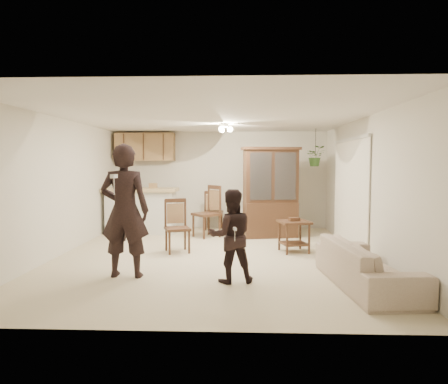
{
  "coord_description": "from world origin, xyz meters",
  "views": [
    {
      "loc": [
        0.51,
        -7.09,
        1.66
      ],
      "look_at": [
        0.22,
        0.4,
        1.14
      ],
      "focal_mm": 32.0,
      "sensor_mm": 36.0,
      "label": 1
    }
  ],
  "objects_px": {
    "sofa": "(366,260)",
    "china_hutch": "(270,193)",
    "chair_hutch_right": "(214,218)",
    "child": "(231,235)",
    "side_table": "(294,236)",
    "chair_hutch_left": "(206,222)",
    "adult": "(125,216)",
    "chair_bar": "(177,237)"
  },
  "relations": [
    {
      "from": "sofa",
      "to": "china_hutch",
      "type": "xyz_separation_m",
      "value": [
        -1.01,
        3.67,
        0.64
      ]
    },
    {
      "from": "chair_hutch_right",
      "to": "child",
      "type": "bearing_deg",
      "value": 100.97
    },
    {
      "from": "sofa",
      "to": "side_table",
      "type": "distance_m",
      "value": 2.22
    },
    {
      "from": "sofa",
      "to": "chair_hutch_right",
      "type": "bearing_deg",
      "value": 21.69
    },
    {
      "from": "child",
      "to": "chair_hutch_right",
      "type": "bearing_deg",
      "value": -94.02
    },
    {
      "from": "chair_hutch_left",
      "to": "child",
      "type": "bearing_deg",
      "value": -29.14
    },
    {
      "from": "child",
      "to": "chair_hutch_left",
      "type": "distance_m",
      "value": 3.55
    },
    {
      "from": "adult",
      "to": "china_hutch",
      "type": "xyz_separation_m",
      "value": [
        2.39,
        3.32,
        0.11
      ]
    },
    {
      "from": "child",
      "to": "side_table",
      "type": "relative_size",
      "value": 2.05
    },
    {
      "from": "sofa",
      "to": "adult",
      "type": "height_order",
      "value": "adult"
    },
    {
      "from": "side_table",
      "to": "adult",
      "type": "bearing_deg",
      "value": -146.97
    },
    {
      "from": "china_hutch",
      "to": "chair_hutch_right",
      "type": "xyz_separation_m",
      "value": [
        -1.36,
        1.0,
        -0.73
      ]
    },
    {
      "from": "adult",
      "to": "china_hutch",
      "type": "height_order",
      "value": "china_hutch"
    },
    {
      "from": "side_table",
      "to": "chair_hutch_left",
      "type": "distance_m",
      "value": 2.33
    },
    {
      "from": "side_table",
      "to": "chair_hutch_right",
      "type": "xyz_separation_m",
      "value": [
        -1.68,
        2.56,
        -0.03
      ]
    },
    {
      "from": "chair_hutch_left",
      "to": "sofa",
      "type": "bearing_deg",
      "value": -5.13
    },
    {
      "from": "chair_hutch_left",
      "to": "chair_hutch_right",
      "type": "bearing_deg",
      "value": 135.0
    },
    {
      "from": "chair_hutch_left",
      "to": "china_hutch",
      "type": "bearing_deg",
      "value": 52.66
    },
    {
      "from": "china_hutch",
      "to": "side_table",
      "type": "height_order",
      "value": "china_hutch"
    },
    {
      "from": "chair_hutch_right",
      "to": "sofa",
      "type": "bearing_deg",
      "value": 121.16
    },
    {
      "from": "sofa",
      "to": "side_table",
      "type": "height_order",
      "value": "sofa"
    },
    {
      "from": "chair_hutch_left",
      "to": "side_table",
      "type": "bearing_deg",
      "value": 10.44
    },
    {
      "from": "china_hutch",
      "to": "chair_hutch_left",
      "type": "bearing_deg",
      "value": 172.7
    },
    {
      "from": "sofa",
      "to": "chair_bar",
      "type": "relative_size",
      "value": 1.87
    },
    {
      "from": "adult",
      "to": "child",
      "type": "distance_m",
      "value": 1.59
    },
    {
      "from": "chair_hutch_right",
      "to": "china_hutch",
      "type": "bearing_deg",
      "value": 147.87
    },
    {
      "from": "sofa",
      "to": "china_hutch",
      "type": "height_order",
      "value": "china_hutch"
    },
    {
      "from": "chair_bar",
      "to": "chair_hutch_right",
      "type": "height_order",
      "value": "chair_bar"
    },
    {
      "from": "child",
      "to": "chair_hutch_left",
      "type": "height_order",
      "value": "child"
    },
    {
      "from": "china_hutch",
      "to": "adult",
      "type": "bearing_deg",
      "value": -135.15
    },
    {
      "from": "child",
      "to": "side_table",
      "type": "xyz_separation_m",
      "value": [
        1.15,
        1.97,
        -0.37
      ]
    },
    {
      "from": "chair_hutch_left",
      "to": "chair_hutch_right",
      "type": "distance_m",
      "value": 1.06
    },
    {
      "from": "side_table",
      "to": "chair_hutch_right",
      "type": "distance_m",
      "value": 3.06
    },
    {
      "from": "china_hutch",
      "to": "child",
      "type": "bearing_deg",
      "value": -112.58
    },
    {
      "from": "china_hutch",
      "to": "side_table",
      "type": "relative_size",
      "value": 3.1
    },
    {
      "from": "sofa",
      "to": "side_table",
      "type": "xyz_separation_m",
      "value": [
        -0.69,
        2.11,
        -0.06
      ]
    },
    {
      "from": "adult",
      "to": "chair_bar",
      "type": "bearing_deg",
      "value": -106.45
    },
    {
      "from": "china_hutch",
      "to": "chair_bar",
      "type": "distance_m",
      "value": 2.6
    },
    {
      "from": "sofa",
      "to": "adult",
      "type": "bearing_deg",
      "value": 78.91
    },
    {
      "from": "side_table",
      "to": "chair_hutch_left",
      "type": "xyz_separation_m",
      "value": [
        -1.78,
        1.5,
        0.02
      ]
    },
    {
      "from": "chair_bar",
      "to": "chair_hutch_left",
      "type": "relative_size",
      "value": 0.85
    },
    {
      "from": "adult",
      "to": "child",
      "type": "relative_size",
      "value": 1.33
    }
  ]
}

